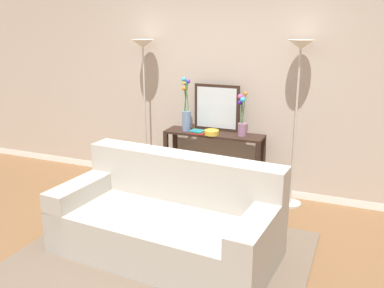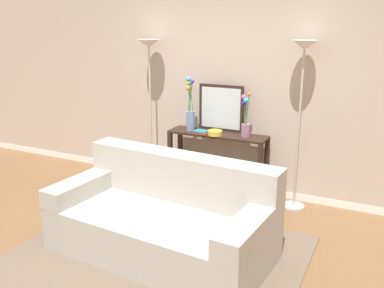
{
  "view_description": "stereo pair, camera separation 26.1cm",
  "coord_description": "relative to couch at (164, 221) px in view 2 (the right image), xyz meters",
  "views": [
    {
      "loc": [
        1.65,
        -3.0,
        2.11
      ],
      "look_at": [
        0.01,
        0.96,
        0.86
      ],
      "focal_mm": 39.78,
      "sensor_mm": 36.0,
      "label": 1
    },
    {
      "loc": [
        1.89,
        -2.89,
        2.11
      ],
      "look_at": [
        0.01,
        0.96,
        0.86
      ],
      "focal_mm": 39.78,
      "sensor_mm": 36.0,
      "label": 2
    }
  ],
  "objects": [
    {
      "name": "ground_plane",
      "position": [
        -0.07,
        -0.24,
        -0.32
      ],
      "size": [
        16.0,
        16.0,
        0.02
      ],
      "primitive_type": "cube",
      "color": "brown"
    },
    {
      "name": "back_wall",
      "position": [
        -0.07,
        1.8,
        1.23
      ],
      "size": [
        12.0,
        0.15,
        3.08
      ],
      "color": "white",
      "rests_on": "ground"
    },
    {
      "name": "area_rug",
      "position": [
        -0.0,
        -0.16,
        -0.3
      ],
      "size": [
        2.6,
        2.11,
        0.01
      ],
      "color": "brown",
      "rests_on": "ground"
    },
    {
      "name": "couch",
      "position": [
        0.0,
        0.0,
        0.0
      ],
      "size": [
        2.1,
        1.15,
        0.88
      ],
      "color": "#ADA89E",
      "rests_on": "ground"
    },
    {
      "name": "console_table",
      "position": [
        -0.09,
        1.49,
        0.23
      ],
      "size": [
        1.23,
        0.32,
        0.79
      ],
      "color": "black",
      "rests_on": "ground"
    },
    {
      "name": "floor_lamp_left",
      "position": [
        -1.05,
        1.52,
        1.17
      ],
      "size": [
        0.28,
        0.28,
        1.88
      ],
      "color": "#B7B2A8",
      "rests_on": "ground"
    },
    {
      "name": "floor_lamp_right",
      "position": [
        0.87,
        1.52,
        1.19
      ],
      "size": [
        0.28,
        0.28,
        1.91
      ],
      "color": "#B7B2A8",
      "rests_on": "ground"
    },
    {
      "name": "wall_mirror",
      "position": [
        -0.11,
        1.62,
        0.77
      ],
      "size": [
        0.58,
        0.02,
        0.57
      ],
      "color": "black",
      "rests_on": "console_table"
    },
    {
      "name": "vase_tall_flowers",
      "position": [
        -0.45,
        1.47,
        0.72
      ],
      "size": [
        0.12,
        0.12,
        0.66
      ],
      "color": "#6B84AD",
      "rests_on": "console_table"
    },
    {
      "name": "vase_short_flowers",
      "position": [
        0.26,
        1.5,
        0.69
      ],
      "size": [
        0.12,
        0.12,
        0.52
      ],
      "color": "gray",
      "rests_on": "console_table"
    },
    {
      "name": "fruit_bowl",
      "position": [
        -0.09,
        1.4,
        0.51
      ],
      "size": [
        0.18,
        0.18,
        0.06
      ],
      "color": "gold",
      "rests_on": "console_table"
    },
    {
      "name": "book_stack",
      "position": [
        -0.27,
        1.4,
        0.5
      ],
      "size": [
        0.2,
        0.16,
        0.04
      ],
      "color": "#BC3328",
      "rests_on": "console_table"
    },
    {
      "name": "book_row_under_console",
      "position": [
        -0.41,
        1.49,
        -0.25
      ],
      "size": [
        0.36,
        0.17,
        0.13
      ],
      "color": "gold",
      "rests_on": "ground"
    }
  ]
}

